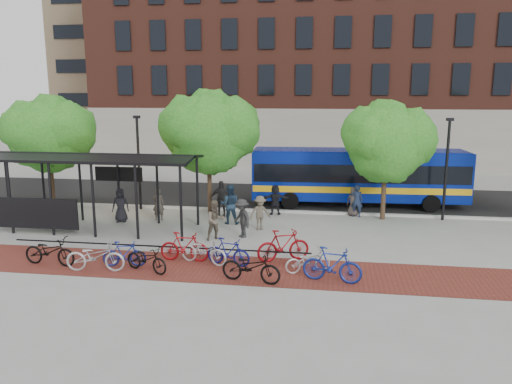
# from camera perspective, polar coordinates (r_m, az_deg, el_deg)

# --- Properties ---
(ground) EXTENTS (160.00, 160.00, 0.00)m
(ground) POSITION_cam_1_polar(r_m,az_deg,el_deg) (23.14, 0.04, -4.60)
(ground) COLOR #9E9E99
(ground) RESTS_ON ground
(asphalt_street) EXTENTS (160.00, 8.00, 0.01)m
(asphalt_street) POSITION_cam_1_polar(r_m,az_deg,el_deg) (30.84, 2.23, -0.52)
(asphalt_street) COLOR black
(asphalt_street) RESTS_ON ground
(curb) EXTENTS (160.00, 0.25, 0.12)m
(curb) POSITION_cam_1_polar(r_m,az_deg,el_deg) (26.96, 1.30, -2.15)
(curb) COLOR #B7B7B2
(curb) RESTS_ON ground
(brick_strip) EXTENTS (24.00, 3.00, 0.01)m
(brick_strip) POSITION_cam_1_polar(r_m,az_deg,el_deg) (18.91, -8.30, -8.44)
(brick_strip) COLOR maroon
(brick_strip) RESTS_ON ground
(bike_rack_rail) EXTENTS (12.00, 0.05, 0.95)m
(bike_rack_rail) POSITION_cam_1_polar(r_m,az_deg,el_deg) (20.11, -11.14, -7.33)
(bike_rack_rail) COLOR black
(bike_rack_rail) RESTS_ON ground
(building_brick) EXTENTS (55.00, 14.00, 20.00)m
(building_brick) POSITION_cam_1_polar(r_m,az_deg,el_deg) (48.60, 17.06, 15.21)
(building_brick) COLOR brown
(building_brick) RESTS_ON ground
(building_tower) EXTENTS (22.00, 22.00, 30.00)m
(building_tower) POSITION_cam_1_polar(r_m,az_deg,el_deg) (65.49, -9.18, 18.86)
(building_tower) COLOR #7A664C
(building_tower) RESTS_ON ground
(bus_shelter) EXTENTS (10.60, 3.07, 3.60)m
(bus_shelter) POSITION_cam_1_polar(r_m,az_deg,el_deg) (24.59, -19.25, 2.86)
(bus_shelter) COLOR black
(bus_shelter) RESTS_ON ground
(tree_a) EXTENTS (4.90, 4.00, 6.18)m
(tree_a) POSITION_cam_1_polar(r_m,az_deg,el_deg) (29.62, -22.50, 6.41)
(tree_a) COLOR #382619
(tree_a) RESTS_ON ground
(tree_b) EXTENTS (5.15, 4.20, 6.47)m
(tree_b) POSITION_cam_1_polar(r_m,az_deg,el_deg) (26.16, -5.22, 7.15)
(tree_b) COLOR #382619
(tree_b) RESTS_ON ground
(tree_c) EXTENTS (4.66, 3.80, 5.92)m
(tree_c) POSITION_cam_1_polar(r_m,az_deg,el_deg) (25.61, 14.86, 5.82)
(tree_c) COLOR #382619
(tree_c) RESTS_ON ground
(lamp_post_left) EXTENTS (0.35, 0.20, 5.12)m
(lamp_post_left) POSITION_cam_1_polar(r_m,az_deg,el_deg) (27.82, -13.27, 3.60)
(lamp_post_left) COLOR black
(lamp_post_left) RESTS_ON ground
(lamp_post_right) EXTENTS (0.35, 0.20, 5.12)m
(lamp_post_right) POSITION_cam_1_polar(r_m,az_deg,el_deg) (26.48, 20.94, 2.77)
(lamp_post_right) COLOR black
(lamp_post_right) RESTS_ON ground
(bus) EXTENTS (11.94, 3.30, 3.19)m
(bus) POSITION_cam_1_polar(r_m,az_deg,el_deg) (28.67, 11.61, 2.05)
(bus) COLOR navy
(bus) RESTS_ON ground
(bike_0) EXTENTS (2.14, 0.91, 1.09)m
(bike_0) POSITION_cam_1_polar(r_m,az_deg,el_deg) (20.24, -22.51, -6.26)
(bike_0) COLOR black
(bike_0) RESTS_ON ground
(bike_2) EXTENTS (2.21, 0.98, 1.12)m
(bike_2) POSITION_cam_1_polar(r_m,az_deg,el_deg) (19.00, -17.89, -7.01)
(bike_2) COLOR #AFAFB2
(bike_2) RESTS_ON ground
(bike_3) EXTENTS (1.67, 0.71, 0.97)m
(bike_3) POSITION_cam_1_polar(r_m,az_deg,el_deg) (19.22, -14.82, -6.86)
(bike_3) COLOR navy
(bike_3) RESTS_ON ground
(bike_4) EXTENTS (1.97, 1.32, 0.98)m
(bike_4) POSITION_cam_1_polar(r_m,az_deg,el_deg) (18.50, -12.40, -7.46)
(bike_4) COLOR black
(bike_4) RESTS_ON ground
(bike_5) EXTENTS (1.91, 0.55, 1.15)m
(bike_5) POSITION_cam_1_polar(r_m,az_deg,el_deg) (19.33, -8.18, -6.21)
(bike_5) COLOR maroon
(bike_5) RESTS_ON ground
(bike_6) EXTENTS (2.09, 1.24, 1.04)m
(bike_6) POSITION_cam_1_polar(r_m,az_deg,el_deg) (18.98, -6.01, -6.66)
(bike_6) COLOR #BBBBBE
(bike_6) RESTS_ON ground
(bike_7) EXTENTS (1.81, 0.87, 1.05)m
(bike_7) POSITION_cam_1_polar(r_m,az_deg,el_deg) (18.74, -3.19, -6.84)
(bike_7) COLOR navy
(bike_7) RESTS_ON ground
(bike_8) EXTENTS (2.20, 1.11, 1.10)m
(bike_8) POSITION_cam_1_polar(r_m,az_deg,el_deg) (17.10, -0.57, -8.54)
(bike_8) COLOR black
(bike_8) RESTS_ON ground
(bike_9) EXTENTS (2.14, 1.37, 1.25)m
(bike_9) POSITION_cam_1_polar(r_m,az_deg,el_deg) (19.16, 3.13, -6.11)
(bike_9) COLOR maroon
(bike_9) RESTS_ON ground
(bike_10) EXTENTS (1.79, 1.19, 0.89)m
(bike_10) POSITION_cam_1_polar(r_m,az_deg,el_deg) (18.11, 5.95, -7.81)
(bike_10) COLOR #BBBBBE
(bike_10) RESTS_ON ground
(bike_11) EXTENTS (2.12, 0.93, 1.23)m
(bike_11) POSITION_cam_1_polar(r_m,az_deg,el_deg) (17.29, 8.70, -8.23)
(bike_11) COLOR navy
(bike_11) RESTS_ON ground
(pedestrian_0) EXTENTS (0.92, 0.70, 1.69)m
(pedestrian_0) POSITION_cam_1_polar(r_m,az_deg,el_deg) (25.67, -15.22, -1.45)
(pedestrian_0) COLOR black
(pedestrian_0) RESTS_ON ground
(pedestrian_1) EXTENTS (0.67, 0.52, 1.63)m
(pedestrian_1) POSITION_cam_1_polar(r_m,az_deg,el_deg) (25.52, -11.10, -1.41)
(pedestrian_1) COLOR #443E36
(pedestrian_1) RESTS_ON ground
(pedestrian_2) EXTENTS (0.99, 0.80, 1.95)m
(pedestrian_2) POSITION_cam_1_polar(r_m,az_deg,el_deg) (24.40, -3.00, -1.41)
(pedestrian_2) COLOR #1E3246
(pedestrian_2) RESTS_ON ground
(pedestrian_3) EXTENTS (1.21, 1.02, 1.63)m
(pedestrian_3) POSITION_cam_1_polar(r_m,az_deg,el_deg) (23.32, 0.46, -2.41)
(pedestrian_3) COLOR brown
(pedestrian_3) RESTS_ON ground
(pedestrian_4) EXTENTS (1.14, 0.55, 1.89)m
(pedestrian_4) POSITION_cam_1_polar(r_m,az_deg,el_deg) (25.83, -4.02, -0.77)
(pedestrian_4) COLOR #252525
(pedestrian_4) RESTS_ON ground
(pedestrian_5) EXTENTS (1.54, 0.71, 1.60)m
(pedestrian_5) POSITION_cam_1_polar(r_m,az_deg,el_deg) (26.23, 2.22, -0.88)
(pedestrian_5) COLOR black
(pedestrian_5) RESTS_ON ground
(pedestrian_6) EXTENTS (0.85, 0.68, 1.52)m
(pedestrian_6) POSITION_cam_1_polar(r_m,az_deg,el_deg) (26.43, 11.08, -1.08)
(pedestrian_6) COLOR #403733
(pedestrian_6) RESTS_ON ground
(pedestrian_7) EXTENTS (0.67, 0.50, 1.69)m
(pedestrian_7) POSITION_cam_1_polar(r_m,az_deg,el_deg) (26.26, 11.44, -0.99)
(pedestrian_7) COLOR #1B2640
(pedestrian_7) RESTS_ON ground
(pedestrian_8) EXTENTS (1.09, 1.04, 1.77)m
(pedestrian_8) POSITION_cam_1_polar(r_m,az_deg,el_deg) (21.77, -4.64, -3.26)
(pedestrian_8) COLOR brown
(pedestrian_8) RESTS_ON ground
(pedestrian_9) EXTENTS (1.23, 1.28, 1.75)m
(pedestrian_9) POSITION_cam_1_polar(r_m,az_deg,el_deg) (22.12, -1.62, -3.01)
(pedestrian_9) COLOR #2A2A2A
(pedestrian_9) RESTS_ON ground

